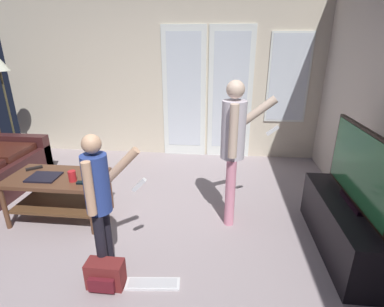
{
  "coord_description": "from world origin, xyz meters",
  "views": [
    {
      "loc": [
        1.05,
        -2.31,
        1.85
      ],
      "look_at": [
        0.77,
        0.28,
        0.85
      ],
      "focal_mm": 27.18,
      "sensor_mm": 36.0,
      "label": 1
    }
  ],
  "objects_px": {
    "person_child": "(99,195)",
    "cup_near_edge": "(86,168)",
    "backpack": "(105,275)",
    "tv_remote_black": "(34,168)",
    "floor_lamp": "(0,72)",
    "coffee_table": "(58,188)",
    "cup_by_laptop": "(72,176)",
    "laptop_closed": "(44,177)",
    "flat_screen_tv": "(360,168)",
    "person_adult": "(234,142)",
    "tv_stand": "(347,227)",
    "dvd_remote_slim": "(85,183)",
    "loose_keyboard": "(153,284)"
  },
  "relations": [
    {
      "from": "person_adult",
      "to": "coffee_table",
      "type": "bearing_deg",
      "value": -175.32
    },
    {
      "from": "cup_by_laptop",
      "to": "tv_remote_black",
      "type": "distance_m",
      "value": 0.63
    },
    {
      "from": "tv_stand",
      "to": "person_adult",
      "type": "height_order",
      "value": "person_adult"
    },
    {
      "from": "coffee_table",
      "to": "laptop_closed",
      "type": "height_order",
      "value": "laptop_closed"
    },
    {
      "from": "floor_lamp",
      "to": "laptop_closed",
      "type": "height_order",
      "value": "floor_lamp"
    },
    {
      "from": "flat_screen_tv",
      "to": "dvd_remote_slim",
      "type": "bearing_deg",
      "value": 177.96
    },
    {
      "from": "coffee_table",
      "to": "floor_lamp",
      "type": "distance_m",
      "value": 2.47
    },
    {
      "from": "person_child",
      "to": "cup_near_edge",
      "type": "relative_size",
      "value": 10.41
    },
    {
      "from": "flat_screen_tv",
      "to": "tv_remote_black",
      "type": "distance_m",
      "value": 3.32
    },
    {
      "from": "tv_stand",
      "to": "cup_by_laptop",
      "type": "height_order",
      "value": "cup_by_laptop"
    },
    {
      "from": "backpack",
      "to": "loose_keyboard",
      "type": "bearing_deg",
      "value": 7.68
    },
    {
      "from": "cup_near_edge",
      "to": "dvd_remote_slim",
      "type": "distance_m",
      "value": 0.26
    },
    {
      "from": "person_child",
      "to": "dvd_remote_slim",
      "type": "height_order",
      "value": "person_child"
    },
    {
      "from": "loose_keyboard",
      "to": "coffee_table",
      "type": "bearing_deg",
      "value": 145.04
    },
    {
      "from": "backpack",
      "to": "tv_remote_black",
      "type": "bearing_deg",
      "value": 138.72
    },
    {
      "from": "floor_lamp",
      "to": "tv_remote_black",
      "type": "height_order",
      "value": "floor_lamp"
    },
    {
      "from": "laptop_closed",
      "to": "dvd_remote_slim",
      "type": "bearing_deg",
      "value": -12.22
    },
    {
      "from": "flat_screen_tv",
      "to": "tv_remote_black",
      "type": "xyz_separation_m",
      "value": [
        -3.29,
        0.38,
        -0.32
      ]
    },
    {
      "from": "coffee_table",
      "to": "tv_stand",
      "type": "xyz_separation_m",
      "value": [
        2.94,
        -0.24,
        -0.13
      ]
    },
    {
      "from": "tv_stand",
      "to": "floor_lamp",
      "type": "relative_size",
      "value": 0.79
    },
    {
      "from": "tv_stand",
      "to": "loose_keyboard",
      "type": "relative_size",
      "value": 2.94
    },
    {
      "from": "floor_lamp",
      "to": "person_child",
      "type": "bearing_deg",
      "value": -43.38
    },
    {
      "from": "floor_lamp",
      "to": "cup_by_laptop",
      "type": "relative_size",
      "value": 14.83
    },
    {
      "from": "tv_stand",
      "to": "cup_near_edge",
      "type": "relative_size",
      "value": 11.15
    },
    {
      "from": "cup_near_edge",
      "to": "dvd_remote_slim",
      "type": "height_order",
      "value": "cup_near_edge"
    },
    {
      "from": "laptop_closed",
      "to": "dvd_remote_slim",
      "type": "relative_size",
      "value": 1.79
    },
    {
      "from": "flat_screen_tv",
      "to": "tv_remote_black",
      "type": "height_order",
      "value": "flat_screen_tv"
    },
    {
      "from": "floor_lamp",
      "to": "backpack",
      "type": "height_order",
      "value": "floor_lamp"
    },
    {
      "from": "coffee_table",
      "to": "cup_near_edge",
      "type": "xyz_separation_m",
      "value": [
        0.3,
        0.1,
        0.2
      ]
    },
    {
      "from": "floor_lamp",
      "to": "coffee_table",
      "type": "bearing_deg",
      "value": -43.85
    },
    {
      "from": "tv_stand",
      "to": "person_child",
      "type": "relative_size",
      "value": 1.07
    },
    {
      "from": "person_adult",
      "to": "person_child",
      "type": "height_order",
      "value": "person_adult"
    },
    {
      "from": "coffee_table",
      "to": "dvd_remote_slim",
      "type": "height_order",
      "value": "dvd_remote_slim"
    },
    {
      "from": "backpack",
      "to": "cup_by_laptop",
      "type": "xyz_separation_m",
      "value": [
        -0.62,
        0.82,
        0.46
      ]
    },
    {
      "from": "person_adult",
      "to": "dvd_remote_slim",
      "type": "xyz_separation_m",
      "value": [
        -1.48,
        -0.3,
        -0.39
      ]
    },
    {
      "from": "floor_lamp",
      "to": "laptop_closed",
      "type": "distance_m",
      "value": 2.38
    },
    {
      "from": "tv_stand",
      "to": "cup_near_edge",
      "type": "distance_m",
      "value": 2.69
    },
    {
      "from": "tv_stand",
      "to": "person_adult",
      "type": "xyz_separation_m",
      "value": [
        -1.07,
        0.39,
        0.67
      ]
    },
    {
      "from": "floor_lamp",
      "to": "cup_by_laptop",
      "type": "distance_m",
      "value": 2.62
    },
    {
      "from": "flat_screen_tv",
      "to": "laptop_closed",
      "type": "xyz_separation_m",
      "value": [
        -3.04,
        0.18,
        -0.32
      ]
    },
    {
      "from": "person_adult",
      "to": "person_child",
      "type": "relative_size",
      "value": 1.23
    },
    {
      "from": "cup_by_laptop",
      "to": "laptop_closed",
      "type": "bearing_deg",
      "value": 173.1
    },
    {
      "from": "flat_screen_tv",
      "to": "tv_remote_black",
      "type": "bearing_deg",
      "value": 173.38
    },
    {
      "from": "person_child",
      "to": "backpack",
      "type": "bearing_deg",
      "value": -75.51
    },
    {
      "from": "person_adult",
      "to": "loose_keyboard",
      "type": "xyz_separation_m",
      "value": [
        -0.64,
        -1.02,
        -0.9
      ]
    },
    {
      "from": "tv_stand",
      "to": "cup_by_laptop",
      "type": "bearing_deg",
      "value": 177.02
    },
    {
      "from": "laptop_closed",
      "to": "cup_near_edge",
      "type": "height_order",
      "value": "cup_near_edge"
    },
    {
      "from": "tv_stand",
      "to": "loose_keyboard",
      "type": "distance_m",
      "value": 1.83
    },
    {
      "from": "flat_screen_tv",
      "to": "tv_remote_black",
      "type": "relative_size",
      "value": 6.77
    },
    {
      "from": "person_child",
      "to": "laptop_closed",
      "type": "height_order",
      "value": "person_child"
    }
  ]
}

